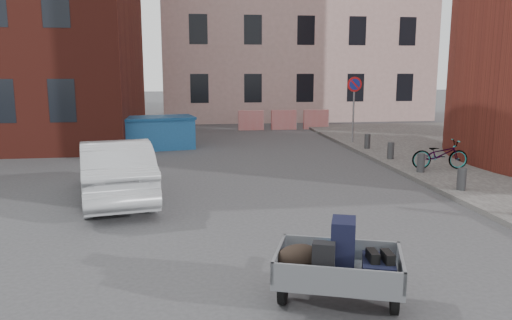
{
  "coord_description": "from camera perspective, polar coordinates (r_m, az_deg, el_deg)",
  "views": [
    {
      "loc": [
        -0.74,
        -10.08,
        3.1
      ],
      "look_at": [
        0.76,
        0.7,
        1.1
      ],
      "focal_mm": 35.0,
      "sensor_mm": 36.0,
      "label": 1
    }
  ],
  "objects": [
    {
      "name": "silver_car",
      "position": [
        12.29,
        -15.73,
        -1.1
      ],
      "size": [
        2.37,
        4.64,
        1.46
      ],
      "primitive_type": "imported",
      "rotation": [
        0.0,
        0.0,
        3.34
      ],
      "color": "#A0A2A7",
      "rests_on": "ground"
    },
    {
      "name": "barriers",
      "position": [
        25.69,
        3.21,
        4.6
      ],
      "size": [
        4.7,
        0.18,
        1.0
      ],
      "color": "red",
      "rests_on": "ground"
    },
    {
      "name": "no_parking_sign",
      "position": [
        20.72,
        11.15,
        7.23
      ],
      "size": [
        0.6,
        0.09,
        2.65
      ],
      "color": "gray",
      "rests_on": "sidewalk"
    },
    {
      "name": "bollards",
      "position": [
        15.31,
        18.33,
        -0.29
      ],
      "size": [
        0.22,
        9.02,
        0.55
      ],
      "color": "#3A3A3D",
      "rests_on": "sidewalk"
    },
    {
      "name": "ground",
      "position": [
        10.57,
        -3.6,
        -6.66
      ],
      "size": [
        120.0,
        120.0,
        0.0
      ],
      "primitive_type": "plane",
      "color": "#38383A",
      "rests_on": "ground"
    },
    {
      "name": "trailer",
      "position": [
        6.67,
        9.31,
        -11.69
      ],
      "size": [
        1.87,
        1.98,
        1.2
      ],
      "rotation": [
        0.0,
        0.0,
        -0.34
      ],
      "color": "black",
      "rests_on": "ground"
    },
    {
      "name": "dumpster",
      "position": [
        19.87,
        -11.46,
        3.08
      ],
      "size": [
        3.23,
        2.08,
        1.26
      ],
      "rotation": [
        0.0,
        0.0,
        0.19
      ],
      "color": "#215E9F",
      "rests_on": "ground"
    },
    {
      "name": "bicycle",
      "position": [
        15.95,
        20.28,
        0.61
      ],
      "size": [
        1.73,
        0.77,
        0.88
      ],
      "primitive_type": "imported",
      "rotation": [
        0.0,
        0.0,
        1.46
      ],
      "color": "black",
      "rests_on": "sidewalk"
    },
    {
      "name": "building_pink",
      "position": [
        33.01,
        4.09,
        17.19
      ],
      "size": [
        16.0,
        8.0,
        14.0
      ],
      "primitive_type": "cube",
      "color": "tan",
      "rests_on": "ground"
    }
  ]
}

